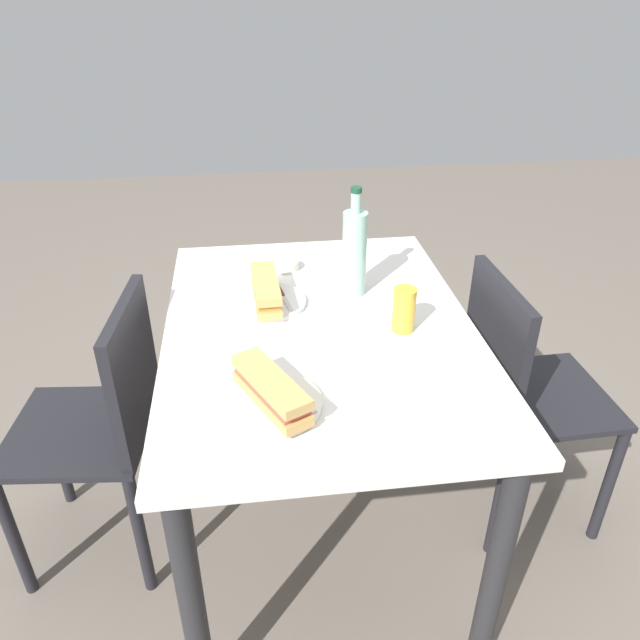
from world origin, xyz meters
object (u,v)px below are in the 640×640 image
Objects in this scene: chair_far at (519,388)px; chair_near at (106,420)px; olive_bowl at (286,265)px; knife_near at (288,390)px; baguette_sandwich_near at (271,389)px; baguette_sandwich_far at (266,290)px; plate_far at (267,302)px; knife_far at (283,296)px; beer_glass at (404,310)px; water_bottle at (354,252)px; dining_table at (320,362)px; plate_near at (272,404)px.

chair_far and chair_near have the same top height.
olive_bowl is at bearing -118.62° from chair_far.
chair_near is 0.66m from knife_near.
baguette_sandwich_far is (-0.48, 0.01, 0.00)m from baguette_sandwich_near.
baguette_sandwich_far is at bearing 0.00° from plate_far.
baguette_sandwich_near is 1.58× the size of knife_near.
baguette_sandwich_far is at bearing -18.19° from olive_bowl.
chair_far is at bearing 77.53° from knife_far.
beer_glass is at bearing 62.53° from plate_far.
chair_far is at bearing 69.37° from water_bottle.
dining_table is at bearing 155.38° from baguette_sandwich_near.
plate_far is at bearing -117.47° from beer_glass.
baguette_sandwich_far is 0.28m from water_bottle.
dining_table is 9.36× the size of beer_glass.
baguette_sandwich_far is 2.90× the size of olive_bowl.
olive_bowl reaches higher than dining_table.
chair_far reaches higher than olive_bowl.
knife_far reaches higher than plate_far.
chair_near is 3.81× the size of plate_near.
plate_far is 1.84× the size of beer_glass.
beer_glass is at bearing 78.30° from dining_table.
dining_table is at bearing 44.50° from plate_far.
knife_near reaches higher than plate_far.
dining_table is 0.39m from plate_near.
knife_far is at bearing 104.90° from plate_far.
chair_far reaches higher than plate_near.
plate_far is 0.05m from knife_far.
beer_glass reaches higher than plate_near.
beer_glass reaches higher than knife_far.
chair_far is (0.00, 0.62, -0.15)m from dining_table.
chair_near reaches higher than baguette_sandwich_near.
baguette_sandwich_near is at bearing -1.65° from plate_far.
baguette_sandwich_far is 1.97× the size of beer_glass.
baguette_sandwich_near is (0.33, -0.78, 0.32)m from chair_far.
beer_glass is at bearing 127.56° from plate_near.
water_bottle reaches higher than chair_near.
knife_far is (-0.49, 0.06, 0.01)m from plate_near.
dining_table is 0.29m from beer_glass.
chair_near is at bearing -56.92° from olive_bowl.
baguette_sandwich_near is at bearing -66.81° from chair_far.
baguette_sandwich_far reaches higher than knife_far.
chair_near reaches higher than baguette_sandwich_far.
water_bottle is at bearing 153.90° from knife_near.
chair_far is 5.46× the size of knife_near.
water_bottle is 0.26m from beer_glass.
beer_glass is at bearing 34.35° from olive_bowl.
beer_glass is (-0.29, 0.37, 0.05)m from plate_near.
knife_far is 2.11× the size of olive_bowl.
water_bottle is at bearing 151.74° from plate_near.
dining_table is at bearing 9.74° from olive_bowl.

